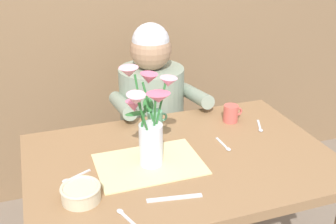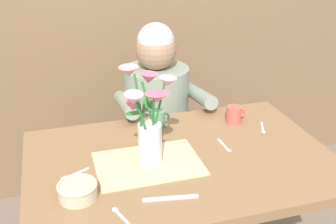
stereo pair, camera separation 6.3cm
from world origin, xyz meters
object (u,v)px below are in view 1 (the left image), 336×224
object	(u,v)px
ceramic_bowl	(81,192)
seated_person	(152,127)
flower_vase	(149,120)
dinner_knife	(174,198)
tea_cup	(155,119)
ceramic_mug	(231,113)

from	to	relation	value
ceramic_bowl	seated_person	bearing A→B (deg)	57.83
flower_vase	dinner_knife	world-z (taller)	flower_vase
flower_vase	tea_cup	bearing A→B (deg)	68.44
ceramic_mug	ceramic_bowl	bearing A→B (deg)	-153.37
seated_person	dinner_knife	distance (m)	0.90
flower_vase	ceramic_mug	xyz separation A→B (m)	(0.46, 0.23, -0.15)
seated_person	ceramic_bowl	bearing A→B (deg)	-121.02
seated_person	ceramic_bowl	world-z (taller)	seated_person
dinner_knife	seated_person	bearing A→B (deg)	86.99
seated_person	ceramic_mug	size ratio (longest dim) A/B	12.20
seated_person	ceramic_mug	world-z (taller)	seated_person
flower_vase	ceramic_bowl	xyz separation A→B (m)	(-0.28, -0.14, -0.16)
seated_person	tea_cup	world-z (taller)	seated_person
tea_cup	seated_person	bearing A→B (deg)	75.60
ceramic_bowl	ceramic_mug	world-z (taller)	ceramic_mug
flower_vase	ceramic_mug	size ratio (longest dim) A/B	3.99
seated_person	tea_cup	size ratio (longest dim) A/B	12.20
seated_person	ceramic_bowl	size ratio (longest dim) A/B	8.35
ceramic_bowl	ceramic_mug	size ratio (longest dim) A/B	1.46
dinner_knife	ceramic_mug	bearing A→B (deg)	55.41
flower_vase	dinner_knife	xyz separation A→B (m)	(0.02, -0.23, -0.18)
dinner_knife	ceramic_mug	world-z (taller)	ceramic_mug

